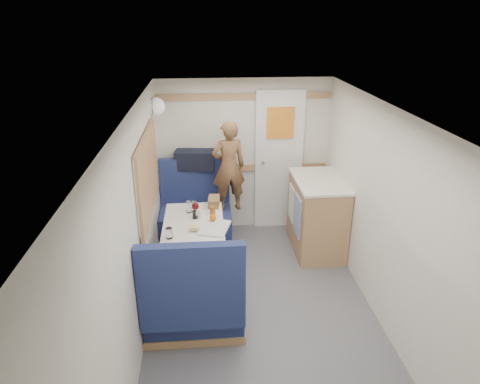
{
  "coord_description": "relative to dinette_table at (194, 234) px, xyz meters",
  "views": [
    {
      "loc": [
        -0.5,
        -3.02,
        2.73
      ],
      "look_at": [
        -0.17,
        0.9,
        1.07
      ],
      "focal_mm": 32.0,
      "sensor_mm": 36.0,
      "label": 1
    }
  ],
  "objects": [
    {
      "name": "floor",
      "position": [
        0.65,
        -1.0,
        -0.57
      ],
      "size": [
        4.5,
        4.5,
        0.0
      ],
      "primitive_type": "plane",
      "color": "#515156",
      "rests_on": "ground"
    },
    {
      "name": "ceiling",
      "position": [
        0.65,
        -1.0,
        1.43
      ],
      "size": [
        4.5,
        4.5,
        0.0
      ],
      "primitive_type": "plane",
      "rotation": [
        3.14,
        0.0,
        0.0
      ],
      "color": "silver",
      "rests_on": "wall_back"
    },
    {
      "name": "wall_back",
      "position": [
        0.65,
        1.25,
        0.43
      ],
      "size": [
        2.2,
        0.02,
        2.0
      ],
      "primitive_type": "cube",
      "color": "silver",
      "rests_on": "floor"
    },
    {
      "name": "wall_left",
      "position": [
        -0.45,
        -1.0,
        0.43
      ],
      "size": [
        0.02,
        4.5,
        2.0
      ],
      "primitive_type": "cube",
      "color": "silver",
      "rests_on": "floor"
    },
    {
      "name": "wall_right",
      "position": [
        1.75,
        -1.0,
        0.43
      ],
      "size": [
        0.02,
        4.5,
        2.0
      ],
      "primitive_type": "cube",
      "color": "silver",
      "rests_on": "floor"
    },
    {
      "name": "oak_trim_low",
      "position": [
        0.65,
        1.23,
        0.28
      ],
      "size": [
        2.15,
        0.02,
        0.08
      ],
      "primitive_type": "cube",
      "color": "#936842",
      "rests_on": "wall_back"
    },
    {
      "name": "oak_trim_high",
      "position": [
        0.65,
        1.23,
        1.21
      ],
      "size": [
        2.15,
        0.02,
        0.08
      ],
      "primitive_type": "cube",
      "color": "#936842",
      "rests_on": "wall_back"
    },
    {
      "name": "side_window",
      "position": [
        -0.43,
        0.0,
        0.68
      ],
      "size": [
        0.04,
        1.3,
        0.72
      ],
      "primitive_type": "cube",
      "color": "#98A58C",
      "rests_on": "wall_left"
    },
    {
      "name": "rear_door",
      "position": [
        1.1,
        1.22,
        0.41
      ],
      "size": [
        0.62,
        0.12,
        1.86
      ],
      "color": "white",
      "rests_on": "wall_back"
    },
    {
      "name": "dinette_table",
      "position": [
        0.0,
        0.0,
        0.0
      ],
      "size": [
        0.62,
        0.92,
        0.72
      ],
      "color": "white",
      "rests_on": "floor"
    },
    {
      "name": "bench_far",
      "position": [
        -0.0,
        0.86,
        -0.27
      ],
      "size": [
        0.9,
        0.59,
        1.05
      ],
      "color": "navy",
      "rests_on": "floor"
    },
    {
      "name": "bench_near",
      "position": [
        -0.0,
        -0.86,
        -0.27
      ],
      "size": [
        0.9,
        0.59,
        1.05
      ],
      "color": "navy",
      "rests_on": "floor"
    },
    {
      "name": "ledge",
      "position": [
        -0.0,
        1.12,
        0.31
      ],
      "size": [
        0.9,
        0.14,
        0.04
      ],
      "primitive_type": "cube",
      "color": "#936842",
      "rests_on": "bench_far"
    },
    {
      "name": "dome_light",
      "position": [
        -0.39,
        0.85,
        1.18
      ],
      "size": [
        0.2,
        0.2,
        0.2
      ],
      "primitive_type": "sphere",
      "color": "white",
      "rests_on": "wall_left"
    },
    {
      "name": "galley_counter",
      "position": [
        1.47,
        0.55,
        -0.1
      ],
      "size": [
        0.57,
        0.92,
        0.92
      ],
      "color": "#936842",
      "rests_on": "floor"
    },
    {
      "name": "person",
      "position": [
        0.42,
        0.84,
        0.45
      ],
      "size": [
        0.45,
        0.34,
        1.12
      ],
      "primitive_type": "imported",
      "rotation": [
        0.0,
        0.0,
        3.33
      ],
      "color": "brown",
      "rests_on": "bench_far"
    },
    {
      "name": "duffel_bag",
      "position": [
        0.02,
        1.12,
        0.45
      ],
      "size": [
        0.52,
        0.3,
        0.24
      ],
      "primitive_type": "cube",
      "rotation": [
        0.0,
        0.0,
        -0.13
      ],
      "color": "black",
      "rests_on": "ledge"
    },
    {
      "name": "tray",
      "position": [
        0.21,
        -0.19,
        0.16
      ],
      "size": [
        0.36,
        0.42,
        0.02
      ],
      "primitive_type": "cube",
      "rotation": [
        0.0,
        0.0,
        -0.29
      ],
      "color": "silver",
      "rests_on": "dinette_table"
    },
    {
      "name": "orange_fruit",
      "position": [
        0.2,
        -0.04,
        0.21
      ],
      "size": [
        0.07,
        0.07,
        0.07
      ],
      "primitive_type": "sphere",
      "color": "orange",
      "rests_on": "tray"
    },
    {
      "name": "cheese_block",
      "position": [
        0.02,
        -0.23,
        0.19
      ],
      "size": [
        0.1,
        0.06,
        0.04
      ],
      "primitive_type": "cube",
      "rotation": [
        0.0,
        0.0,
        0.01
      ],
      "color": "#E1D282",
      "rests_on": "tray"
    },
    {
      "name": "wine_glass",
      "position": [
        0.02,
        0.08,
        0.28
      ],
      "size": [
        0.08,
        0.08,
        0.17
      ],
      "color": "white",
      "rests_on": "dinette_table"
    },
    {
      "name": "tumbler_left",
      "position": [
        -0.23,
        -0.35,
        0.21
      ],
      "size": [
        0.07,
        0.07,
        0.11
      ],
      "primitive_type": "cylinder",
      "color": "white",
      "rests_on": "dinette_table"
    },
    {
      "name": "tumbler_mid",
      "position": [
        -0.05,
        0.22,
        0.22
      ],
      "size": [
        0.08,
        0.08,
        0.12
      ],
      "primitive_type": "cylinder",
      "color": "silver",
      "rests_on": "dinette_table"
    },
    {
      "name": "tumbler_right",
      "position": [
        0.0,
        0.23,
        0.21
      ],
      "size": [
        0.07,
        0.07,
        0.11
      ],
      "primitive_type": "cylinder",
      "color": "white",
      "rests_on": "dinette_table"
    },
    {
      "name": "beer_glass",
      "position": [
        0.2,
        0.14,
        0.2
      ],
      "size": [
        0.06,
        0.06,
        0.09
      ],
      "primitive_type": "cylinder",
      "color": "#924A15",
      "rests_on": "dinette_table"
    },
    {
      "name": "pepper_grinder",
      "position": [
        0.01,
        0.05,
        0.2
      ],
      "size": [
        0.04,
        0.04,
        0.1
      ],
      "primitive_type": "cylinder",
      "color": "black",
      "rests_on": "dinette_table"
    },
    {
      "name": "salt_grinder",
      "position": [
        0.06,
        0.06,
        0.2
      ],
      "size": [
        0.04,
        0.04,
        0.1
      ],
      "primitive_type": "cylinder",
      "color": "white",
      "rests_on": "dinette_table"
    },
    {
      "name": "bread_loaf",
      "position": [
        0.22,
        0.38,
        0.2
      ],
      "size": [
        0.14,
        0.23,
        0.09
      ],
      "primitive_type": "cube",
      "rotation": [
        0.0,
        0.0,
        -0.09
      ],
      "color": "olive",
      "rests_on": "dinette_table"
    }
  ]
}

